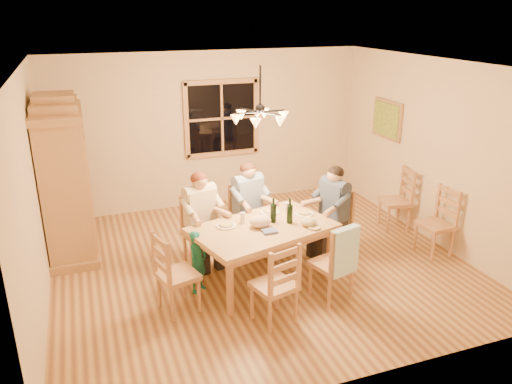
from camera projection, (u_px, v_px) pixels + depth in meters
name	position (u px, v px, depth m)	size (l,w,h in m)	color
floor	(260.00, 263.00, 6.98)	(5.50, 5.50, 0.00)	brown
ceiling	(260.00, 65.00, 6.04)	(5.50, 5.00, 0.02)	white
wall_back	(210.00, 130.00, 8.72)	(5.50, 0.02, 2.70)	beige
wall_left	(32.00, 196.00, 5.63)	(0.02, 5.00, 2.70)	beige
wall_right	(434.00, 152.00, 7.39)	(0.02, 5.00, 2.70)	beige
window	(222.00, 118.00, 8.68)	(1.30, 0.06, 1.30)	black
painting	(387.00, 120.00, 8.35)	(0.06, 0.78, 0.64)	#8E603D
chandelier	(260.00, 116.00, 6.26)	(0.77, 0.68, 0.71)	black
armoire	(66.00, 183.00, 6.96)	(0.66, 1.40, 2.30)	#8E603D
dining_table	(263.00, 234.00, 6.34)	(1.96, 1.48, 0.76)	#B1794E
chair_far_left	(202.00, 244.00, 6.86)	(0.53, 0.52, 0.99)	#A57848
chair_far_right	(249.00, 230.00, 7.27)	(0.53, 0.52, 0.99)	#A57848
chair_near_left	(274.00, 297.00, 5.59)	(0.53, 0.52, 0.99)	#A57848
chair_near_right	(331.00, 275.00, 6.06)	(0.53, 0.52, 0.99)	#A57848
chair_end_left	(178.00, 286.00, 5.81)	(0.52, 0.53, 0.99)	#A57848
chair_end_right	(331.00, 236.00, 7.11)	(0.52, 0.53, 0.99)	#A57848
adult_woman	(201.00, 208.00, 6.67)	(0.48, 0.50, 0.87)	beige
adult_plaid_man	(248.00, 196.00, 7.09)	(0.48, 0.50, 0.87)	#365C95
adult_slate_man	(333.00, 200.00, 6.92)	(0.50, 0.48, 0.87)	#3B475F
towel	(344.00, 251.00, 5.78)	(0.38, 0.10, 0.58)	#B3E1F2
wine_bottle_a	(273.00, 210.00, 6.37)	(0.08, 0.08, 0.33)	black
wine_bottle_b	(290.00, 211.00, 6.35)	(0.08, 0.08, 0.33)	black
plate_woman	(226.00, 226.00, 6.29)	(0.26, 0.26, 0.02)	white
plate_plaid	(270.00, 212.00, 6.72)	(0.26, 0.26, 0.02)	white
plate_slate	(304.00, 214.00, 6.66)	(0.26, 0.26, 0.02)	white
wine_glass_a	(242.00, 218.00, 6.38)	(0.06, 0.06, 0.14)	silver
wine_glass_b	(287.00, 207.00, 6.71)	(0.06, 0.06, 0.14)	silver
cap	(309.00, 222.00, 6.30)	(0.20, 0.20, 0.11)	tan
napkin	(270.00, 231.00, 6.12)	(0.18, 0.14, 0.03)	#535F98
cloth_bundle	(260.00, 221.00, 6.26)	(0.28, 0.22, 0.15)	beige
child	(198.00, 262.00, 6.16)	(0.30, 0.19, 0.81)	#186F62
chair_spare_front	(434.00, 235.00, 7.14)	(0.46, 0.47, 0.99)	#A57848
chair_spare_back	(394.00, 210.00, 8.01)	(0.49, 0.51, 0.99)	#A57848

